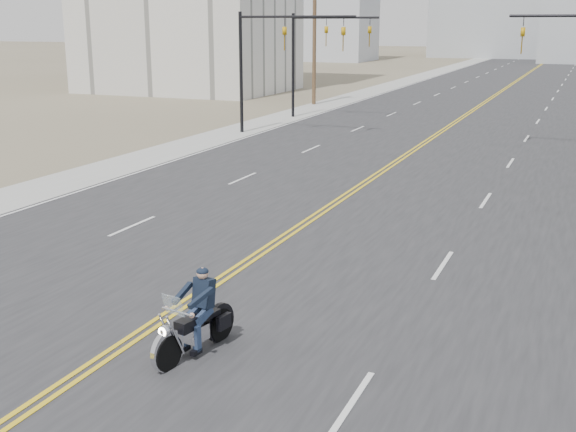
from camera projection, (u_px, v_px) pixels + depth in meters
The scene contains 7 objects.
road at pixel (507, 88), 72.98m from camera, with size 20.00×200.00×0.01m, color #303033.
sidewalk_left at pixel (396, 84), 77.30m from camera, with size 3.00×200.00×0.01m, color #A5A5A0.
traffic_mast_left at pixel (272, 49), 41.26m from camera, with size 7.10×0.26×7.00m.
traffic_mast_far at pixel (316, 46), 48.53m from camera, with size 6.10×0.26×7.00m.
utility_pole_left at pixel (314, 35), 56.69m from camera, with size 2.20×0.30×10.50m.
haze_bldg_f at pixel (285, 14), 143.09m from camera, with size 12.00×12.00×16.00m, color #ADB2B7.
motorcyclist at pixel (194, 314), 14.07m from camera, with size 0.95×2.22×1.73m, color black, non-canonical shape.
Camera 1 is at (8.33, -6.65, 6.36)m, focal length 45.00 mm.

